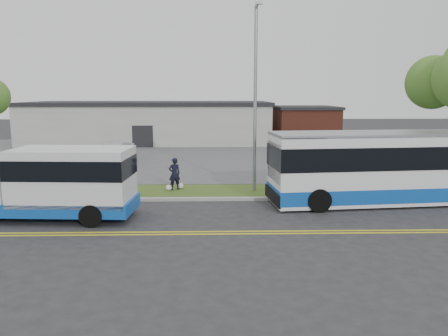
{
  "coord_description": "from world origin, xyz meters",
  "views": [
    {
      "loc": [
        0.85,
        -20.01,
        5.28
      ],
      "look_at": [
        1.35,
        1.33,
        1.6
      ],
      "focal_mm": 35.0,
      "sensor_mm": 36.0,
      "label": 1
    }
  ],
  "objects_px": {
    "parked_car_a": "(113,153)",
    "shuttle_bus": "(55,181)",
    "streetlight_near": "(255,94)",
    "pedestrian": "(174,174)",
    "parked_car_b": "(108,153)",
    "transit_bus": "(397,167)"
  },
  "relations": [
    {
      "from": "parked_car_a",
      "to": "parked_car_b",
      "type": "height_order",
      "value": "parked_car_a"
    },
    {
      "from": "shuttle_bus",
      "to": "parked_car_b",
      "type": "height_order",
      "value": "shuttle_bus"
    },
    {
      "from": "pedestrian",
      "to": "parked_car_b",
      "type": "relative_size",
      "value": 0.39
    },
    {
      "from": "streetlight_near",
      "to": "shuttle_bus",
      "type": "distance_m",
      "value": 10.59
    },
    {
      "from": "transit_bus",
      "to": "pedestrian",
      "type": "distance_m",
      "value": 11.35
    },
    {
      "from": "pedestrian",
      "to": "streetlight_near",
      "type": "bearing_deg",
      "value": 151.99
    },
    {
      "from": "pedestrian",
      "to": "parked_car_b",
      "type": "xyz_separation_m",
      "value": [
        -5.87,
        9.78,
        -0.22
      ]
    },
    {
      "from": "streetlight_near",
      "to": "shuttle_bus",
      "type": "relative_size",
      "value": 1.19
    },
    {
      "from": "transit_bus",
      "to": "pedestrian",
      "type": "relative_size",
      "value": 7.22
    },
    {
      "from": "transit_bus",
      "to": "parked_car_b",
      "type": "xyz_separation_m",
      "value": [
        -16.89,
        12.37,
        -0.99
      ]
    },
    {
      "from": "parked_car_b",
      "to": "parked_car_a",
      "type": "bearing_deg",
      "value": -18.71
    },
    {
      "from": "streetlight_near",
      "to": "shuttle_bus",
      "type": "xyz_separation_m",
      "value": [
        -8.84,
        -4.57,
        -3.63
      ]
    },
    {
      "from": "streetlight_near",
      "to": "parked_car_a",
      "type": "relative_size",
      "value": 2.07
    },
    {
      "from": "shuttle_bus",
      "to": "pedestrian",
      "type": "distance_m",
      "value": 6.81
    },
    {
      "from": "streetlight_near",
      "to": "pedestrian",
      "type": "xyz_separation_m",
      "value": [
        -4.28,
        0.46,
        -4.26
      ]
    },
    {
      "from": "shuttle_bus",
      "to": "parked_car_a",
      "type": "bearing_deg",
      "value": 96.86
    },
    {
      "from": "streetlight_near",
      "to": "parked_car_a",
      "type": "bearing_deg",
      "value": 134.72
    },
    {
      "from": "streetlight_near",
      "to": "pedestrian",
      "type": "distance_m",
      "value": 6.06
    },
    {
      "from": "shuttle_bus",
      "to": "transit_bus",
      "type": "xyz_separation_m",
      "value": [
        15.58,
        2.44,
        0.13
      ]
    },
    {
      "from": "parked_car_a",
      "to": "shuttle_bus",
      "type": "bearing_deg",
      "value": -74.83
    },
    {
      "from": "streetlight_near",
      "to": "parked_car_b",
      "type": "distance_m",
      "value": 15.1
    },
    {
      "from": "shuttle_bus",
      "to": "parked_car_a",
      "type": "height_order",
      "value": "shuttle_bus"
    }
  ]
}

